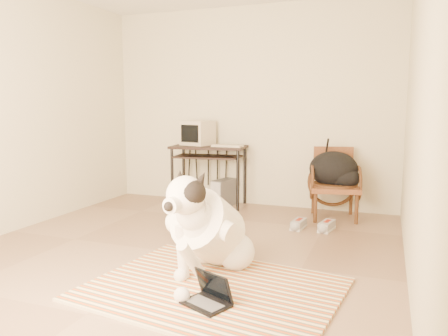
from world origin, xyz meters
The scene contains 15 objects.
floor centered at (0.00, 0.00, 0.00)m, with size 4.50×4.50×0.00m, color #8E6F57.
wall_back centered at (0.00, 2.25, 1.35)m, with size 4.50×4.50×0.00m, color beige.
wall_left centered at (-2.00, 0.00, 1.35)m, with size 4.50×4.50×0.00m, color beige.
wall_right centered at (2.00, 0.00, 1.35)m, with size 4.50×4.50×0.00m, color beige.
rug centered at (0.63, -0.67, 0.01)m, with size 1.96×1.60×0.02m.
dog centered at (0.49, -0.38, 0.37)m, with size 0.61×1.29×0.92m.
laptop centered at (0.71, -0.93, 0.08)m, with size 0.38×0.33×0.22m.
computer_desk centered at (-0.47, 1.93, 0.71)m, with size 1.05×0.66×0.83m.
crt_monitor centered at (-0.66, 1.99, 1.00)m, with size 0.45×0.43×0.33m.
desk_keyboard centered at (-0.18, 1.86, 0.84)m, with size 0.41×0.15×0.03m, color beige.
pc_tower centered at (-0.26, 1.95, 0.19)m, with size 0.25×0.43×0.37m.
rattan_chair centered at (1.22, 1.86, 0.43)m, with size 0.67×0.65×0.86m.
backpack centered at (1.23, 1.82, 0.59)m, with size 0.62×0.48×0.43m.
sneaker_left centered at (0.91, 1.22, 0.04)m, with size 0.15×0.30×0.10m.
sneaker_right centered at (1.22, 1.25, 0.05)m, with size 0.17×0.31×0.10m.
Camera 1 is at (1.80, -3.53, 1.35)m, focal length 35.00 mm.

